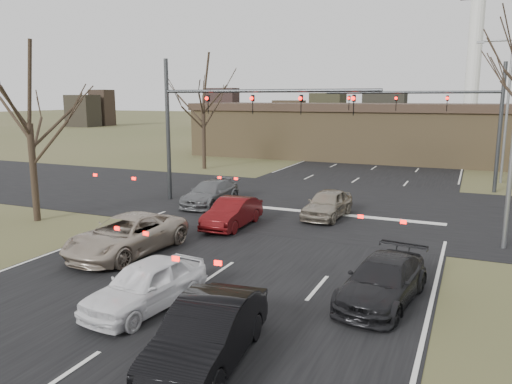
# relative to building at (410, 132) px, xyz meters

# --- Properties ---
(ground) EXTENTS (360.00, 360.00, 0.00)m
(ground) POSITION_rel_building_xyz_m (-2.00, -38.00, -2.67)
(ground) COLOR #484D29
(ground) RESTS_ON ground
(road_main) EXTENTS (14.00, 300.00, 0.02)m
(road_main) POSITION_rel_building_xyz_m (-2.00, 22.00, -2.66)
(road_main) COLOR black
(road_main) RESTS_ON ground
(road_cross) EXTENTS (200.00, 14.00, 0.02)m
(road_cross) POSITION_rel_building_xyz_m (-2.00, -23.00, -2.65)
(road_cross) COLOR black
(road_cross) RESTS_ON ground
(building) EXTENTS (42.40, 10.40, 5.30)m
(building) POSITION_rel_building_xyz_m (0.00, 0.00, 0.00)
(building) COLOR olive
(building) RESTS_ON ground
(mast_arm_near) EXTENTS (12.12, 0.24, 8.00)m
(mast_arm_near) POSITION_rel_building_xyz_m (-7.23, -25.00, 2.41)
(mast_arm_near) COLOR #383A3D
(mast_arm_near) RESTS_ON ground
(mast_arm_far) EXTENTS (11.12, 0.24, 8.00)m
(mast_arm_far) POSITION_rel_building_xyz_m (4.18, -15.00, 2.35)
(mast_arm_far) COLOR #383A3D
(mast_arm_far) RESTS_ON ground
(streetlight_right_near) EXTENTS (2.34, 0.25, 10.00)m
(streetlight_right_near) POSITION_rel_building_xyz_m (6.82, -28.00, 2.92)
(streetlight_right_near) COLOR gray
(streetlight_right_near) RESTS_ON ground
(streetlight_right_far) EXTENTS (2.34, 0.25, 10.00)m
(streetlight_right_far) POSITION_rel_building_xyz_m (7.32, -11.00, 2.92)
(streetlight_right_far) COLOR gray
(streetlight_right_far) RESTS_ON ground
(tree_left_near) EXTENTS (5.10, 5.10, 8.50)m
(tree_left_near) POSITION_rel_building_xyz_m (-13.50, -32.00, 3.90)
(tree_left_near) COLOR black
(tree_left_near) RESTS_ON ground
(tree_left_far) EXTENTS (5.70, 5.70, 9.50)m
(tree_left_far) POSITION_rel_building_xyz_m (-15.00, -13.00, 4.68)
(tree_left_far) COLOR black
(tree_left_far) RESTS_ON ground
(car_silver_suv) EXTENTS (2.70, 5.37, 1.46)m
(car_silver_suv) POSITION_rel_building_xyz_m (-6.17, -34.51, -1.94)
(car_silver_suv) COLOR #B3A391
(car_silver_suv) RESTS_ON ground
(car_white_sedan) EXTENTS (2.09, 4.24, 1.39)m
(car_white_sedan) POSITION_rel_building_xyz_m (-2.50, -38.35, -1.97)
(car_white_sedan) COLOR white
(car_white_sedan) RESTS_ON ground
(car_black_hatch) EXTENTS (2.05, 4.57, 1.46)m
(car_black_hatch) POSITION_rel_building_xyz_m (0.55, -40.28, -1.94)
(car_black_hatch) COLOR black
(car_black_hatch) RESTS_ON ground
(car_charcoal_sedan) EXTENTS (2.39, 4.63, 1.28)m
(car_charcoal_sedan) POSITION_rel_building_xyz_m (3.52, -35.23, -2.02)
(car_charcoal_sedan) COLOR black
(car_charcoal_sedan) RESTS_ON ground
(car_grey_ahead) EXTENTS (1.90, 4.58, 1.32)m
(car_grey_ahead) POSITION_rel_building_xyz_m (-7.52, -25.50, -2.00)
(car_grey_ahead) COLOR slate
(car_grey_ahead) RESTS_ON ground
(car_red_ahead) EXTENTS (1.48, 4.07, 1.33)m
(car_red_ahead) POSITION_rel_building_xyz_m (-4.29, -29.30, -2.00)
(car_red_ahead) COLOR #4F0B0D
(car_red_ahead) RESTS_ON ground
(car_silver_ahead) EXTENTS (1.88, 4.17, 1.39)m
(car_silver_ahead) POSITION_rel_building_xyz_m (-0.79, -25.77, -1.97)
(car_silver_ahead) COLOR gray
(car_silver_ahead) RESTS_ON ground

